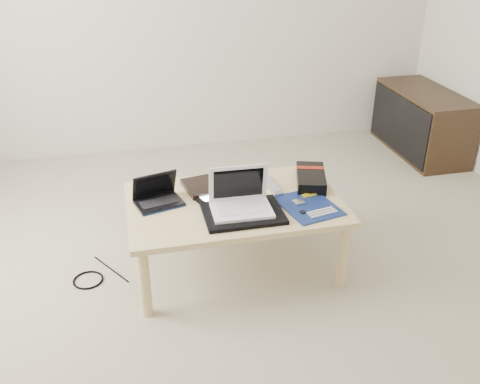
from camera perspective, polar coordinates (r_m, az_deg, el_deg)
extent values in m
plane|color=#B9B096|center=(2.80, 0.93, -10.43)|extent=(4.00, 4.00, 0.00)
cube|color=#E7C48B|center=(2.77, -0.61, -1.28)|extent=(1.10, 0.70, 0.03)
cylinder|color=#E7C48B|center=(2.58, -10.15, -9.54)|extent=(0.06, 0.06, 0.37)
cylinder|color=#E7C48B|center=(2.78, 10.99, -6.66)|extent=(0.06, 0.06, 0.37)
cylinder|color=#E7C48B|center=(3.08, -10.95, -2.91)|extent=(0.06, 0.06, 0.37)
cylinder|color=#E7C48B|center=(3.25, 6.88, -0.90)|extent=(0.06, 0.06, 0.37)
cube|color=#352515|center=(4.52, 18.84, 7.09)|extent=(0.40, 0.90, 0.50)
cube|color=black|center=(4.42, 16.60, 6.97)|extent=(0.02, 0.86, 0.44)
cube|color=black|center=(2.91, -3.25, 0.74)|extent=(0.30, 0.27, 0.03)
cube|color=black|center=(2.77, -8.63, -1.16)|extent=(0.26, 0.21, 0.01)
cube|color=black|center=(2.76, -8.62, -1.03)|extent=(0.21, 0.13, 0.00)
cube|color=black|center=(2.71, -8.20, -1.55)|extent=(0.05, 0.03, 0.00)
cube|color=black|center=(2.77, -9.12, 0.75)|extent=(0.24, 0.12, 0.15)
cube|color=black|center=(2.77, -9.09, 0.68)|extent=(0.20, 0.09, 0.12)
cube|color=#0B1A41|center=(2.70, -8.04, -1.95)|extent=(0.23, 0.07, 0.01)
cube|color=black|center=(2.78, -1.72, -0.66)|extent=(0.32, 0.29, 0.01)
cube|color=white|center=(2.78, -1.73, -0.53)|extent=(0.26, 0.23, 0.00)
cube|color=#ABACB0|center=(2.91, 3.35, 0.68)|extent=(0.08, 0.24, 0.02)
cube|color=gray|center=(2.90, 3.35, 0.87)|extent=(0.06, 0.20, 0.00)
cube|color=black|center=(2.64, 0.33, -2.28)|extent=(0.39, 0.29, 0.02)
cube|color=white|center=(2.63, 0.18, -1.93)|extent=(0.30, 0.21, 0.01)
cube|color=white|center=(2.62, 0.20, -1.81)|extent=(0.24, 0.12, 0.00)
cube|color=white|center=(2.56, 0.53, -2.61)|extent=(0.07, 0.03, 0.00)
cube|color=white|center=(2.66, -0.20, 0.99)|extent=(0.30, 0.05, 0.20)
cube|color=black|center=(2.65, -0.17, 0.92)|extent=(0.25, 0.03, 0.16)
cube|color=#0C1D4F|center=(2.74, 7.28, -1.45)|extent=(0.32, 0.37, 0.01)
cube|color=#ABACB0|center=(2.75, 6.26, -1.07)|extent=(0.06, 0.06, 0.01)
cube|color=gold|center=(2.84, 7.56, -0.16)|extent=(0.11, 0.03, 0.01)
cube|color=gold|center=(2.83, 7.76, -0.32)|extent=(0.11, 0.03, 0.01)
cube|color=silver|center=(2.69, 8.50, -1.94)|extent=(0.15, 0.04, 0.01)
cube|color=silver|center=(2.68, 8.75, -2.14)|extent=(0.15, 0.04, 0.01)
cube|color=silver|center=(2.66, 9.00, -2.34)|extent=(0.15, 0.04, 0.01)
cube|color=black|center=(2.67, 6.72, -2.12)|extent=(0.03, 0.03, 0.01)
cube|color=black|center=(2.96, 7.55, 1.48)|extent=(0.23, 0.33, 0.06)
cube|color=maroon|center=(3.00, 7.52, 2.60)|extent=(0.16, 0.08, 0.00)
torus|color=black|center=(2.76, -2.76, -0.94)|extent=(0.12, 0.12, 0.01)
torus|color=black|center=(2.97, -15.90, -9.02)|extent=(0.18, 0.18, 0.01)
cylinder|color=black|center=(3.02, -13.59, -8.00)|extent=(0.18, 0.28, 0.01)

